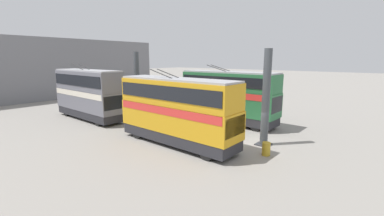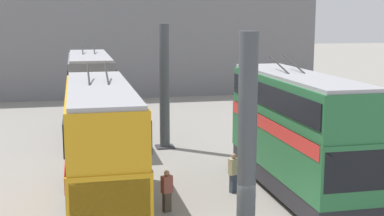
{
  "view_description": "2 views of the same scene",
  "coord_description": "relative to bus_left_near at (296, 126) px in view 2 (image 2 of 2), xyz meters",
  "views": [
    {
      "loc": [
        -8.69,
        17.39,
        6.34
      ],
      "look_at": [
        6.91,
        -0.99,
        1.67
      ],
      "focal_mm": 24.0,
      "sensor_mm": 36.0,
      "label": 1
    },
    {
      "loc": [
        -15.6,
        4.89,
        7.46
      ],
      "look_at": [
        10.51,
        -0.85,
        2.84
      ],
      "focal_mm": 50.0,
      "sensor_mm": 36.0,
      "label": 2
    }
  ],
  "objects": [
    {
      "name": "person_by_right_row",
      "position": [
        -0.99,
        5.66,
        -2.04
      ],
      "size": [
        0.39,
        0.48,
        1.65
      ],
      "rotation": [
        0.0,
        0.0,
        0.43
      ],
      "color": "#473D33",
      "rests_on": "ground_plane"
    },
    {
      "name": "bus_left_near",
      "position": [
        0.0,
        0.0,
        0.0
      ],
      "size": [
        9.98,
        2.54,
        5.72
      ],
      "color": "black",
      "rests_on": "ground_plane"
    },
    {
      "name": "person_by_left_row",
      "position": [
        0.63,
        2.51,
        -2.0
      ],
      "size": [
        0.41,
        0.48,
        1.72
      ],
      "rotation": [
        0.0,
        0.0,
        3.62
      ],
      "color": "#384251",
      "rests_on": "ground_plane"
    },
    {
      "name": "support_column_far",
      "position": [
        9.1,
        4.04,
        0.48
      ],
      "size": [
        1.02,
        1.02,
        7.04
      ],
      "color": "#42474C",
      "rests_on": "ground_plane"
    },
    {
      "name": "depot_back_wall",
      "position": [
        28.39,
        4.04,
        1.82
      ],
      "size": [
        0.5,
        36.0,
        9.46
      ],
      "color": "slate",
      "rests_on": "ground_plane"
    },
    {
      "name": "bus_right_mid",
      "position": [
        -0.69,
        8.09,
        -0.1
      ],
      "size": [
        9.99,
        2.54,
        5.56
      ],
      "color": "black",
      "rests_on": "ground_plane"
    },
    {
      "name": "support_column_near",
      "position": [
        -5.73,
        4.04,
        0.48
      ],
      "size": [
        1.02,
        1.02,
        7.04
      ],
      "color": "#42474C",
      "rests_on": "ground_plane"
    },
    {
      "name": "bus_right_far",
      "position": [
        12.13,
        8.09,
        0.03
      ],
      "size": [
        9.68,
        2.54,
        5.8
      ],
      "color": "black",
      "rests_on": "ground_plane"
    }
  ]
}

